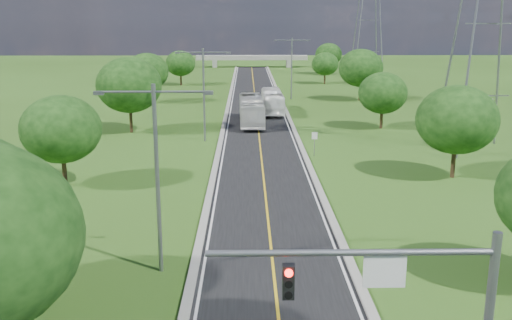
{
  "coord_description": "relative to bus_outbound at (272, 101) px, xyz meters",
  "views": [
    {
      "loc": [
        -1.39,
        -16.2,
        13.17
      ],
      "look_at": [
        -0.73,
        24.38,
        3.0
      ],
      "focal_mm": 40.0,
      "sensor_mm": 36.0,
      "label": 1
    }
  ],
  "objects": [
    {
      "name": "tree_lb",
      "position": [
        -18.24,
        -35.78,
        3.0
      ],
      "size": [
        6.3,
        6.3,
        7.33
      ],
      "color": "black",
      "rests_on": "ground"
    },
    {
      "name": "tree_re",
      "position": [
        12.26,
        36.22,
        2.38
      ],
      "size": [
        5.46,
        5.46,
        6.35
      ],
      "color": "black",
      "rests_on": "ground"
    },
    {
      "name": "overpass",
      "position": [
        -2.24,
        76.22,
        0.76
      ],
      "size": [
        30.0,
        3.0,
        3.2
      ],
      "color": "gray",
      "rests_on": "ground"
    },
    {
      "name": "power_tower_near",
      "position": [
        19.76,
        -23.78,
        12.36
      ],
      "size": [
        9.0,
        6.4,
        28.0
      ],
      "color": "slate",
      "rests_on": "ground"
    },
    {
      "name": "tree_rd",
      "position": [
        14.76,
        12.22,
        3.62
      ],
      "size": [
        7.14,
        7.14,
        8.3
      ],
      "color": "black",
      "rests_on": "ground"
    },
    {
      "name": "ground",
      "position": [
        -2.24,
        -3.78,
        -1.65
      ],
      "size": [
        260.0,
        260.0,
        0.0
      ],
      "primitive_type": "plane",
      "color": "#2C4B15",
      "rests_on": "ground"
    },
    {
      "name": "tree_rc",
      "position": [
        12.76,
        -11.78,
        2.69
      ],
      "size": [
        5.88,
        5.88,
        6.84
      ],
      "color": "black",
      "rests_on": "ground"
    },
    {
      "name": "tree_lc",
      "position": [
        -17.24,
        -13.78,
        3.93
      ],
      "size": [
        7.56,
        7.56,
        8.79
      ],
      "color": "black",
      "rests_on": "ground"
    },
    {
      "name": "streetlight_mid_left",
      "position": [
        -8.24,
        -18.78,
        4.3
      ],
      "size": [
        5.9,
        0.25,
        10.0
      ],
      "color": "slate",
      "rests_on": "ground"
    },
    {
      "name": "curb_left",
      "position": [
        -6.49,
        2.22,
        -1.54
      ],
      "size": [
        0.5,
        150.0,
        0.22
      ],
      "primitive_type": "cube",
      "color": "gray",
      "rests_on": "ground"
    },
    {
      "name": "tree_rf",
      "position": [
        15.76,
        56.22,
        3.0
      ],
      "size": [
        6.3,
        6.3,
        7.33
      ],
      "color": "black",
      "rests_on": "ground"
    },
    {
      "name": "curb_right",
      "position": [
        2.01,
        2.22,
        -1.54
      ],
      "size": [
        0.5,
        150.0,
        0.22
      ],
      "primitive_type": "cube",
      "color": "gray",
      "rests_on": "ground"
    },
    {
      "name": "tree_rb",
      "position": [
        13.76,
        -33.78,
        3.31
      ],
      "size": [
        6.72,
        6.72,
        7.82
      ],
      "color": "black",
      "rests_on": "ground"
    },
    {
      "name": "streetlight_near_left",
      "position": [
        -8.24,
        -51.78,
        4.3
      ],
      "size": [
        5.9,
        0.25,
        10.0
      ],
      "color": "slate",
      "rests_on": "ground"
    },
    {
      "name": "bus_outbound",
      "position": [
        0.0,
        0.0,
        0.0
      ],
      "size": [
        2.82,
        11.44,
        3.18
      ],
      "primitive_type": "imported",
      "rotation": [
        0.0,
        0.0,
        3.16
      ],
      "color": "white",
      "rests_on": "road"
    },
    {
      "name": "bus_inbound",
      "position": [
        -3.04,
        -8.72,
        0.13
      ],
      "size": [
        3.13,
        12.37,
        3.43
      ],
      "primitive_type": "imported",
      "rotation": [
        0.0,
        0.0,
        0.02
      ],
      "color": "silver",
      "rests_on": "road"
    },
    {
      "name": "road",
      "position": [
        -2.24,
        2.22,
        -1.62
      ],
      "size": [
        8.0,
        150.0,
        0.06
      ],
      "primitive_type": "cube",
      "color": "black",
      "rests_on": "ground"
    },
    {
      "name": "streetlight_far_right",
      "position": [
        3.76,
        14.22,
        4.3
      ],
      "size": [
        5.9,
        0.25,
        10.0
      ],
      "color": "slate",
      "rests_on": "ground"
    },
    {
      "name": "tree_le",
      "position": [
        -16.74,
        34.22,
        2.69
      ],
      "size": [
        5.88,
        5.88,
        6.84
      ],
      "color": "black",
      "rests_on": "ground"
    },
    {
      "name": "tree_ld",
      "position": [
        -19.24,
        10.22,
        3.31
      ],
      "size": [
        6.72,
        6.72,
        7.82
      ],
      "color": "black",
      "rests_on": "ground"
    },
    {
      "name": "speed_limit_sign",
      "position": [
        2.96,
        -25.8,
        -0.05
      ],
      "size": [
        0.55,
        0.09,
        2.4
      ],
      "color": "slate",
      "rests_on": "ground"
    },
    {
      "name": "signal_mast",
      "position": [
        1.44,
        -64.78,
        3.26
      ],
      "size": [
        8.54,
        0.33,
        7.2
      ],
      "color": "slate",
      "rests_on": "ground"
    },
    {
      "name": "power_tower_far",
      "position": [
        23.76,
        51.22,
        12.36
      ],
      "size": [
        9.0,
        6.4,
        28.0
      ],
      "color": "slate",
      "rests_on": "ground"
    }
  ]
}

